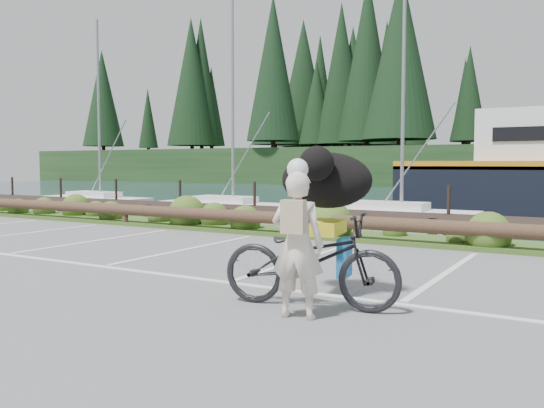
{
  "coord_description": "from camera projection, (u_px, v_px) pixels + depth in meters",
  "views": [
    {
      "loc": [
        4.79,
        -7.29,
        1.75
      ],
      "look_at": [
        0.1,
        0.71,
        1.1
      ],
      "focal_mm": 38.0,
      "sensor_mm": 36.0,
      "label": 1
    }
  ],
  "objects": [
    {
      "name": "vegetation_strip",
      "position": [
        368.0,
        237.0,
        13.37
      ],
      "size": [
        34.0,
        1.6,
        0.1
      ],
      "primitive_type": "cube",
      "color": "#3D5B21",
      "rests_on": "ground"
    },
    {
      "name": "dog",
      "position": [
        326.0,
        180.0,
        7.59
      ],
      "size": [
        0.84,
        1.37,
        0.74
      ],
      "primitive_type": "ellipsoid",
      "rotation": [
        0.0,
        0.0,
        1.75
      ],
      "color": "black",
      "rests_on": "bicycle"
    },
    {
      "name": "cyclist",
      "position": [
        297.0,
        245.0,
        6.49
      ],
      "size": [
        0.67,
        0.5,
        1.67
      ],
      "primitive_type": "imported",
      "rotation": [
        0.0,
        0.0,
        3.32
      ],
      "color": "beige",
      "rests_on": "ground"
    },
    {
      "name": "log_rail",
      "position": [
        356.0,
        243.0,
        12.77
      ],
      "size": [
        32.0,
        0.3,
        0.6
      ],
      "primitive_type": null,
      "color": "#443021",
      "rests_on": "ground"
    },
    {
      "name": "bicycle",
      "position": [
        310.0,
        260.0,
        6.99
      ],
      "size": [
        2.32,
        1.15,
        1.16
      ],
      "primitive_type": "imported",
      "rotation": [
        0.0,
        0.0,
        1.75
      ],
      "color": "black",
      "rests_on": "ground"
    },
    {
      "name": "ground",
      "position": [
        243.0,
        278.0,
        8.81
      ],
      "size": [
        72.0,
        72.0,
        0.0
      ],
      "primitive_type": "plane",
      "color": "#5D5C5F"
    }
  ]
}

